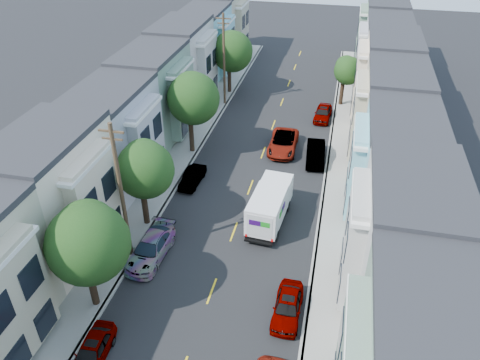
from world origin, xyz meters
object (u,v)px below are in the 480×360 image
(utility_pole_far, at_px, (224,60))
(parked_left_b, at_px, (92,351))
(fedex_truck, at_px, (270,205))
(lead_sedan, at_px, (283,143))
(tree_far_r, at_px, (347,71))
(tree_b, at_px, (87,244))
(parked_left_d, at_px, (192,178))
(tree_d, at_px, (192,99))
(tree_e, at_px, (232,52))
(parked_left_c, at_px, (151,248))
(parked_right_b, at_px, (288,307))
(tree_c, at_px, (144,170))
(parked_right_d, at_px, (323,113))
(utility_pole_near, at_px, (122,194))
(parked_right_c, at_px, (315,153))

(utility_pole_far, bearing_deg, parked_left_b, -87.65)
(fedex_truck, xyz_separation_m, lead_sedan, (-0.59, 11.15, -0.82))
(tree_far_r, relative_size, parked_left_b, 1.41)
(lead_sedan, height_order, parked_left_b, lead_sedan)
(tree_b, xyz_separation_m, parked_left_d, (1.40, 14.08, -4.30))
(tree_d, xyz_separation_m, tree_e, (0.00, 14.73, -0.39))
(parked_left_c, distance_m, parked_right_b, 10.24)
(tree_c, height_order, tree_e, tree_e)
(tree_e, bearing_deg, tree_far_r, -3.29)
(parked_right_b, distance_m, parked_right_d, 27.34)
(utility_pole_near, distance_m, utility_pole_far, 26.00)
(tree_b, bearing_deg, tree_e, 90.00)
(lead_sedan, bearing_deg, parked_left_d, -132.36)
(tree_d, bearing_deg, parked_right_c, 4.44)
(tree_c, distance_m, parked_right_c, 16.96)
(parked_left_b, relative_size, parked_right_b, 0.94)
(tree_far_r, relative_size, fedex_truck, 0.95)
(tree_c, xyz_separation_m, parked_right_b, (11.20, -6.32, -4.12))
(parked_right_b, bearing_deg, lead_sedan, 99.92)
(parked_left_c, xyz_separation_m, parked_left_d, (0.00, 9.33, -0.13))
(tree_far_r, relative_size, parked_right_c, 1.22)
(parked_right_b, bearing_deg, parked_left_d, 129.36)
(tree_e, bearing_deg, tree_c, -90.00)
(tree_e, bearing_deg, parked_left_c, -87.26)
(tree_e, distance_m, parked_left_d, 20.49)
(fedex_truck, bearing_deg, parked_right_c, 80.01)
(utility_pole_far, bearing_deg, parked_right_d, -7.45)
(tree_d, distance_m, utility_pole_near, 14.73)
(parked_left_b, bearing_deg, utility_pole_far, 89.03)
(tree_b, height_order, lead_sedan, tree_b)
(lead_sedan, bearing_deg, parked_left_c, -112.21)
(tree_d, relative_size, tree_e, 1.05)
(tree_d, bearing_deg, parked_left_d, -75.00)
(tree_c, relative_size, fedex_truck, 1.17)
(tree_e, distance_m, parked_right_b, 34.43)
(tree_e, relative_size, parked_right_c, 1.60)
(tree_b, distance_m, tree_d, 19.32)
(lead_sedan, height_order, parked_right_b, lead_sedan)
(utility_pole_near, height_order, lead_sedan, utility_pole_near)
(utility_pole_near, height_order, parked_right_d, utility_pole_near)
(parked_left_c, relative_size, parked_right_d, 1.14)
(parked_left_c, relative_size, parked_left_d, 1.35)
(parked_left_c, bearing_deg, tree_far_r, 70.32)
(parked_left_b, distance_m, parked_left_d, 17.68)
(utility_pole_far, xyz_separation_m, parked_right_c, (11.20, -10.40, -4.38))
(parked_left_b, bearing_deg, tree_c, 93.52)
(tree_d, bearing_deg, tree_e, 90.00)
(tree_b, xyz_separation_m, fedex_truck, (8.63, 10.37, -3.33))
(tree_e, bearing_deg, tree_d, -90.00)
(lead_sedan, bearing_deg, tree_c, -121.55)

